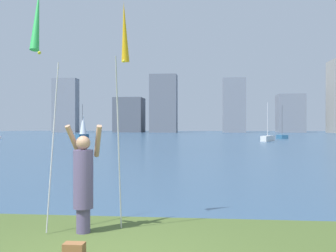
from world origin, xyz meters
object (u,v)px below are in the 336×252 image
object	(u,v)px
kite_flag_right	(124,38)
sailboat_0	(282,136)
sailboat_1	(83,126)
person	(83,180)
kite_flag_left	(38,28)
sailboat_4	(268,138)
bag	(74,250)

from	to	relation	value
kite_flag_right	sailboat_0	world-z (taller)	sailboat_0
sailboat_0	sailboat_1	bearing A→B (deg)	175.89
person	kite_flag_right	distance (m)	2.87
person	kite_flag_left	bearing A→B (deg)	-123.35
kite_flag_right	sailboat_0	distance (m)	51.00
sailboat_0	sailboat_1	world-z (taller)	sailboat_1
sailboat_0	sailboat_1	size ratio (longest dim) A/B	0.93
kite_flag_right	sailboat_1	xyz separation A→B (m)	(-17.39, 51.49, -1.98)
kite_flag_right	sailboat_4	xyz separation A→B (m)	(8.96, 40.01, -3.34)
bag	sailboat_1	distance (m)	56.10
kite_flag_left	bag	bearing A→B (deg)	-40.65
bag	sailboat_1	size ratio (longest dim) A/B	0.06
sailboat_4	bag	bearing A→B (deg)	-102.52
kite_flag_right	sailboat_0	size ratio (longest dim) A/B	0.93
person	sailboat_4	distance (m)	41.76
kite_flag_left	sailboat_4	distance (m)	42.55
bag	sailboat_0	world-z (taller)	sailboat_0
kite_flag_left	kite_flag_right	bearing A→B (deg)	42.45
person	sailboat_1	bearing A→B (deg)	124.59
sailboat_0	kite_flag_left	bearing A→B (deg)	-105.17
bag	kite_flag_right	bearing A→B (deg)	79.50
bag	sailboat_1	world-z (taller)	sailboat_1
kite_flag_right	sailboat_1	distance (m)	54.38
kite_flag_right	sailboat_4	world-z (taller)	sailboat_4
kite_flag_left	sailboat_1	distance (m)	55.09
kite_flag_left	bag	xyz separation A→B (m)	(0.91, -0.78, -3.57)
kite_flag_right	bag	bearing A→B (deg)	-100.50
sailboat_4	sailboat_0	bearing A→B (deg)	69.60
kite_flag_left	person	bearing A→B (deg)	39.87
sailboat_4	kite_flag_right	bearing A→B (deg)	-102.62
kite_flag_right	sailboat_0	bearing A→B (deg)	75.86
kite_flag_right	sailboat_1	bearing A→B (deg)	108.66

